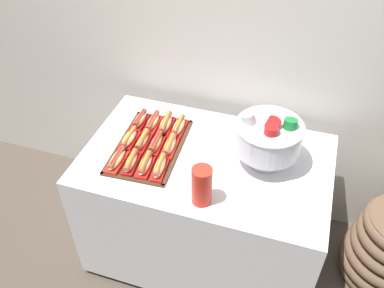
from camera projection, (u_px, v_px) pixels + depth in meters
ground_plane at (203, 248)px, 2.64m from camera, size 10.00×10.00×0.00m
back_wall at (237, 20)px, 2.18m from camera, size 6.00×0.10×2.60m
buffet_table at (205, 206)px, 2.37m from camera, size 1.27×0.79×0.78m
serving_tray at (150, 147)px, 2.19m from camera, size 0.36×0.54×0.01m
hot_dog_0 at (117, 159)px, 2.07m from camera, size 0.07×0.18×0.06m
hot_dog_1 at (131, 162)px, 2.06m from camera, size 0.07×0.17×0.06m
hot_dog_2 at (145, 164)px, 2.04m from camera, size 0.08×0.17×0.06m
hot_dog_3 at (160, 167)px, 2.03m from camera, size 0.08×0.18×0.06m
hot_dog_4 at (129, 139)px, 2.19m from camera, size 0.07×0.17×0.06m
hot_dog_5 at (142, 141)px, 2.18m from camera, size 0.06×0.16×0.06m
hot_dog_6 at (156, 143)px, 2.16m from camera, size 0.07×0.18×0.06m
hot_dog_7 at (170, 146)px, 2.15m from camera, size 0.08×0.17×0.06m
hot_dog_8 at (140, 120)px, 2.31m from camera, size 0.06×0.16×0.06m
hot_dog_9 at (153, 122)px, 2.30m from camera, size 0.07×0.17×0.06m
hot_dog_10 at (166, 124)px, 2.28m from camera, size 0.08×0.18×0.07m
hot_dog_11 at (179, 127)px, 2.27m from camera, size 0.07×0.17×0.06m
punch_bowl at (268, 137)px, 2.00m from camera, size 0.33×0.33×0.29m
cup_stack at (202, 186)px, 1.85m from camera, size 0.09×0.09×0.20m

